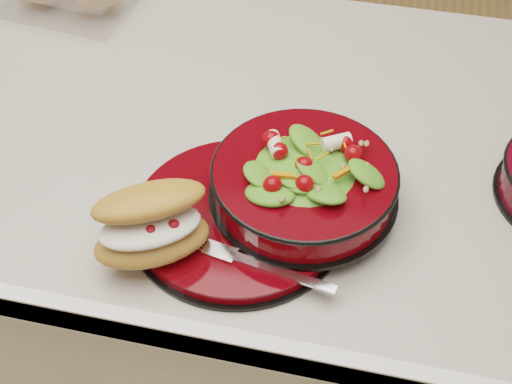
% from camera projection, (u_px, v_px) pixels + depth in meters
% --- Properties ---
extents(island_counter, '(1.24, 0.74, 0.90)m').
position_uv_depth(island_counter, '(250.00, 296.00, 1.39)').
color(island_counter, white).
rests_on(island_counter, ground).
extents(dinner_plate, '(0.28, 0.28, 0.02)m').
position_uv_depth(dinner_plate, '(238.00, 217.00, 0.93)').
color(dinner_plate, black).
rests_on(dinner_plate, island_counter).
extents(salad_bowl, '(0.25, 0.25, 0.10)m').
position_uv_depth(salad_bowl, '(304.00, 176.00, 0.91)').
color(salad_bowl, black).
rests_on(salad_bowl, dinner_plate).
extents(croissant, '(0.16, 0.15, 0.09)m').
position_uv_depth(croissant, '(152.00, 225.00, 0.85)').
color(croissant, '#B87B38').
rests_on(croissant, dinner_plate).
extents(fork, '(0.17, 0.05, 0.00)m').
position_uv_depth(fork, '(264.00, 266.00, 0.86)').
color(fork, silver).
rests_on(fork, dinner_plate).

